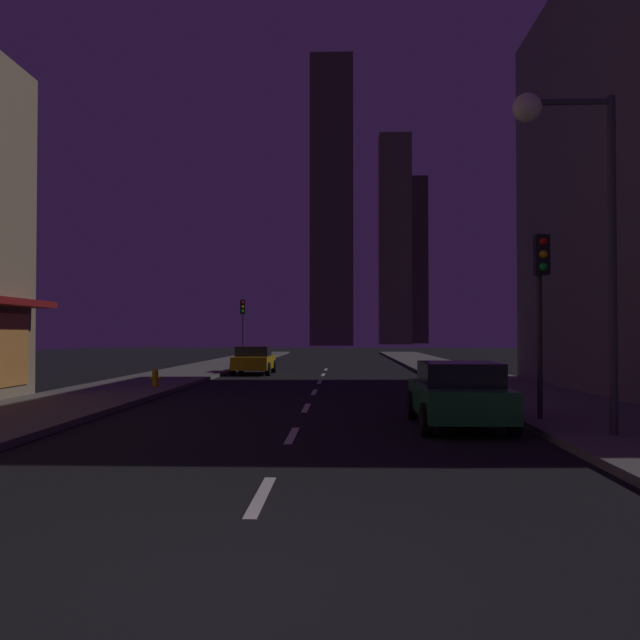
{
  "coord_description": "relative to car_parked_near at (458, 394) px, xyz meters",
  "views": [
    {
      "loc": [
        1.05,
        -5.46,
        2.06
      ],
      "look_at": [
        0.0,
        24.56,
        2.7
      ],
      "focal_mm": 38.2,
      "sensor_mm": 36.0,
      "label": 1
    }
  ],
  "objects": [
    {
      "name": "traffic_light_near_right",
      "position": [
        1.9,
        0.24,
        2.45
      ],
      "size": [
        0.32,
        0.48,
        4.2
      ],
      "color": "#2D2D2D",
      "rests_on": "sidewalk_right"
    },
    {
      "name": "fire_hydrant_far_left",
      "position": [
        -9.5,
        9.62,
        -0.29
      ],
      "size": [
        0.42,
        0.3,
        0.65
      ],
      "color": "gold",
      "rests_on": "sidewalk_left"
    },
    {
      "name": "skyscraper_distant_mid",
      "position": [
        8.3,
        128.8,
        21.42
      ],
      "size": [
        6.71,
        5.58,
        44.32
      ],
      "primitive_type": "cube",
      "color": "#4E4A3A",
      "rests_on": "ground"
    },
    {
      "name": "sidewalk_left",
      "position": [
        -10.6,
        22.22,
        -0.67
      ],
      "size": [
        4.0,
        76.0,
        0.15
      ],
      "primitive_type": "cube",
      "color": "#605E59",
      "rests_on": "ground"
    },
    {
      "name": "traffic_light_far_left",
      "position": [
        -9.1,
        28.67,
        2.45
      ],
      "size": [
        0.32,
        0.48,
        4.2
      ],
      "color": "#2D2D2D",
      "rests_on": "sidewalk_left"
    },
    {
      "name": "sidewalk_right",
      "position": [
        3.4,
        22.22,
        -0.67
      ],
      "size": [
        4.0,
        76.0,
        0.15
      ],
      "primitive_type": "cube",
      "color": "#605E59",
      "rests_on": "ground"
    },
    {
      "name": "car_parked_near",
      "position": [
        0.0,
        0.0,
        0.0
      ],
      "size": [
        1.98,
        4.24,
        1.45
      ],
      "color": "#1E722D",
      "rests_on": "ground"
    },
    {
      "name": "street_lamp_right",
      "position": [
        1.78,
        -2.06,
        4.33
      ],
      "size": [
        1.96,
        0.56,
        6.58
      ],
      "color": "#38383D",
      "rests_on": "sidewalk_right"
    },
    {
      "name": "skyscraper_distant_tall",
      "position": [
        -4.81,
        113.44,
        26.38
      ],
      "size": [
        8.02,
        8.84,
        54.25
      ],
      "primitive_type": "cube",
      "color": "#494637",
      "rests_on": "ground"
    },
    {
      "name": "lane_marking_center",
      "position": [
        -3.6,
        6.42,
        -0.73
      ],
      "size": [
        0.16,
        38.6,
        0.01
      ],
      "color": "silver",
      "rests_on": "ground"
    },
    {
      "name": "skyscraper_distant_short",
      "position": [
        12.59,
        144.53,
        18.62
      ],
      "size": [
        8.62,
        6.67,
        38.72
      ],
      "primitive_type": "cube",
      "color": "#38352A",
      "rests_on": "ground"
    },
    {
      "name": "car_parked_far",
      "position": [
        -7.2,
        19.84,
        0.0
      ],
      "size": [
        1.98,
        4.24,
        1.45
      ],
      "color": "gold",
      "rests_on": "ground"
    },
    {
      "name": "ground_plane",
      "position": [
        -3.6,
        22.22,
        -0.79
      ],
      "size": [
        78.0,
        136.0,
        0.1
      ],
      "primitive_type": "cube",
      "color": "black"
    }
  ]
}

